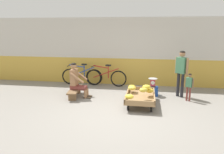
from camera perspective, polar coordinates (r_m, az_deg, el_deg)
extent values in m
plane|color=gray|center=(5.82, 1.54, -9.79)|extent=(80.00, 80.00, 0.00)
cube|color=gold|center=(8.80, 4.38, 1.57)|extent=(16.00, 0.30, 1.07)
cube|color=beige|center=(8.64, 4.53, 10.24)|extent=(16.00, 0.30, 1.59)
cube|color=#99754C|center=(6.48, 7.51, -5.30)|extent=(0.85, 1.44, 0.05)
cube|color=#99754C|center=(6.48, 3.98, -4.52)|extent=(0.05, 1.44, 0.10)
cube|color=#99754C|center=(6.46, 11.08, -4.79)|extent=(0.05, 1.44, 0.10)
cube|color=#99754C|center=(7.13, 7.73, -3.00)|extent=(0.84, 0.04, 0.10)
cube|color=#99754C|center=(5.80, 7.28, -6.72)|extent=(0.84, 0.04, 0.10)
cylinder|color=black|center=(7.02, 5.04, -5.06)|extent=(0.05, 0.18, 0.18)
cylinder|color=black|center=(7.01, 10.21, -5.26)|extent=(0.05, 0.18, 0.18)
cylinder|color=black|center=(6.07, 4.29, -7.94)|extent=(0.05, 0.18, 0.18)
cylinder|color=black|center=(6.06, 10.30, -8.18)|extent=(0.05, 0.18, 0.18)
ellipsoid|color=yellow|center=(6.70, 5.33, -2.96)|extent=(0.25, 0.20, 0.13)
ellipsoid|color=gold|center=(6.85, 5.29, -2.61)|extent=(0.27, 0.22, 0.13)
ellipsoid|color=yellow|center=(5.88, 4.62, -5.18)|extent=(0.27, 0.23, 0.13)
ellipsoid|color=gold|center=(6.50, 9.95, -3.58)|extent=(0.29, 0.25, 0.13)
ellipsoid|color=gold|center=(6.11, 8.31, -3.39)|extent=(0.30, 0.27, 0.13)
ellipsoid|color=yellow|center=(6.38, 9.12, -2.61)|extent=(0.27, 0.22, 0.13)
cube|color=brown|center=(7.28, -9.86, -3.30)|extent=(0.43, 1.13, 0.05)
cube|color=brown|center=(7.67, -9.25, -3.48)|extent=(0.25, 0.11, 0.22)
cube|color=brown|center=(6.95, -10.46, -5.24)|extent=(0.25, 0.11, 0.22)
cylinder|color=#9E704C|center=(7.26, -6.62, -4.12)|extent=(0.10, 0.10, 0.27)
cube|color=#4C3D2D|center=(7.28, -6.14, -5.01)|extent=(0.22, 0.09, 0.04)
cylinder|color=brown|center=(7.27, -8.16, -2.63)|extent=(0.40, 0.14, 0.13)
cylinder|color=#9E704C|center=(7.10, -7.03, -4.53)|extent=(0.10, 0.10, 0.27)
cube|color=#4C3D2D|center=(7.12, -6.54, -5.45)|extent=(0.22, 0.09, 0.04)
cylinder|color=brown|center=(7.11, -8.62, -3.00)|extent=(0.40, 0.14, 0.13)
cube|color=brown|center=(7.25, -9.89, -2.58)|extent=(0.23, 0.28, 0.14)
cube|color=#9E704C|center=(7.17, -9.99, -0.03)|extent=(0.19, 0.32, 0.52)
cylinder|color=#9E704C|center=(7.30, -8.28, 0.46)|extent=(0.47, 0.09, 0.36)
cylinder|color=#9E704C|center=(6.93, -9.32, -0.23)|extent=(0.47, 0.09, 0.36)
sphere|color=#9E704C|center=(7.10, -10.11, 2.92)|extent=(0.19, 0.19, 0.19)
ellipsoid|color=black|center=(7.09, -10.12, 3.34)|extent=(0.17, 0.17, 0.09)
cube|color=#234CA8|center=(7.47, 10.64, -3.67)|extent=(0.36, 0.28, 0.30)
cylinder|color=#28282D|center=(7.42, 10.69, -2.44)|extent=(0.20, 0.20, 0.03)
cube|color=#C6384C|center=(7.39, 10.74, -1.43)|extent=(0.16, 0.10, 0.24)
cylinder|color=white|center=(7.34, 10.75, -1.54)|extent=(0.13, 0.01, 0.13)
cylinder|color=#B2B5BA|center=(7.36, 10.78, -0.41)|extent=(0.30, 0.30, 0.01)
torus|color=black|center=(8.93, -11.10, 0.14)|extent=(0.64, 0.07, 0.64)
torus|color=black|center=(8.68, -4.68, -0.03)|extent=(0.64, 0.07, 0.64)
cylinder|color=#234299|center=(8.75, -7.98, 1.33)|extent=(1.03, 0.08, 0.43)
cylinder|color=#234299|center=(8.72, -7.35, 1.58)|extent=(0.04, 0.04, 0.48)
cylinder|color=#234299|center=(8.76, -9.32, 2.90)|extent=(0.62, 0.06, 0.12)
cube|color=black|center=(8.67, -7.40, 3.33)|extent=(0.20, 0.11, 0.05)
cylinder|color=black|center=(8.85, -11.23, 3.05)|extent=(0.05, 0.48, 0.03)
torus|color=black|center=(8.64, -4.91, -0.09)|extent=(0.64, 0.10, 0.64)
torus|color=black|center=(8.38, 1.73, -0.44)|extent=(0.64, 0.10, 0.64)
cylinder|color=#AD231E|center=(8.46, -1.65, 1.06)|extent=(1.03, 0.11, 0.43)
cylinder|color=#AD231E|center=(8.42, -0.99, 1.29)|extent=(0.04, 0.04, 0.48)
cylinder|color=#AD231E|center=(8.47, -3.00, 2.71)|extent=(0.62, 0.08, 0.12)
cube|color=black|center=(8.37, -1.00, 3.10)|extent=(0.21, 0.11, 0.05)
cylinder|color=black|center=(8.55, -4.96, 2.92)|extent=(0.06, 0.48, 0.03)
cylinder|color=#232328|center=(7.44, 18.08, -2.15)|extent=(0.10, 0.10, 0.80)
cylinder|color=#232328|center=(7.53, 17.09, -1.91)|extent=(0.10, 0.10, 0.80)
cube|color=#427A56|center=(7.35, 17.93, 2.96)|extent=(0.37, 0.37, 0.52)
cylinder|color=#9E704C|center=(7.24, 19.27, 2.55)|extent=(0.07, 0.07, 0.56)
cylinder|color=#9E704C|center=(7.48, 16.61, 3.04)|extent=(0.07, 0.07, 0.56)
sphere|color=#9E704C|center=(7.30, 18.13, 5.85)|extent=(0.19, 0.19, 0.19)
ellipsoid|color=black|center=(7.30, 18.16, 6.26)|extent=(0.17, 0.17, 0.09)
cylinder|color=brown|center=(7.16, 19.88, -4.31)|extent=(0.06, 0.06, 0.45)
cylinder|color=brown|center=(7.19, 19.21, -4.18)|extent=(0.06, 0.06, 0.45)
cube|color=#427A56|center=(7.08, 19.77, -1.33)|extent=(0.21, 0.20, 0.30)
cylinder|color=brown|center=(7.04, 20.65, -1.58)|extent=(0.04, 0.04, 0.32)
cylinder|color=brown|center=(7.13, 18.89, -1.27)|extent=(0.04, 0.04, 0.32)
sphere|color=brown|center=(7.03, 19.90, 0.42)|extent=(0.11, 0.11, 0.11)
ellipsoid|color=black|center=(7.02, 19.92, 0.66)|extent=(0.10, 0.10, 0.05)
cube|color=#D13D4C|center=(6.97, 10.37, -5.11)|extent=(0.18, 0.12, 0.24)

